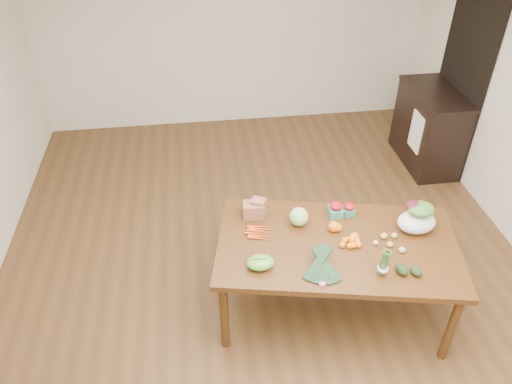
{
  "coord_description": "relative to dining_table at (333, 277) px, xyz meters",
  "views": [
    {
      "loc": [
        -0.55,
        -3.32,
        3.41
      ],
      "look_at": [
        -0.09,
        0.0,
        0.92
      ],
      "focal_mm": 35.0,
      "sensor_mm": 36.0,
      "label": 1
    }
  ],
  "objects": [
    {
      "name": "floor",
      "position": [
        -0.49,
        0.53,
        -0.38
      ],
      "size": [
        6.0,
        6.0,
        0.0
      ],
      "primitive_type": "plane",
      "color": "#55381D",
      "rests_on": "ground"
    },
    {
      "name": "room_walls",
      "position": [
        -0.49,
        0.53,
        0.97
      ],
      "size": [
        5.02,
        6.02,
        2.7
      ],
      "color": "silver",
      "rests_on": "floor"
    },
    {
      "name": "dining_table",
      "position": [
        0.0,
        0.0,
        0.0
      ],
      "size": [
        2.06,
        1.4,
        0.75
      ],
      "primitive_type": "cube",
      "rotation": [
        0.0,
        0.0,
        -0.2
      ],
      "color": "#4E2D12",
      "rests_on": "floor"
    },
    {
      "name": "doorway_dark",
      "position": [
        1.99,
        2.13,
        0.68
      ],
      "size": [
        0.02,
        1.0,
        2.1
      ],
      "primitive_type": "cube",
      "color": "black",
      "rests_on": "floor"
    },
    {
      "name": "cabinet",
      "position": [
        1.73,
        2.13,
        0.1
      ],
      "size": [
        0.52,
        1.02,
        0.94
      ],
      "primitive_type": "cube",
      "color": "black",
      "rests_on": "floor"
    },
    {
      "name": "dish_towel",
      "position": [
        1.47,
        1.93,
        0.18
      ],
      "size": [
        0.02,
        0.28,
        0.45
      ],
      "primitive_type": "cube",
      "color": "white",
      "rests_on": "cabinet"
    },
    {
      "name": "paper_bag",
      "position": [
        -0.61,
        0.42,
        0.46
      ],
      "size": [
        0.26,
        0.23,
        0.16
      ],
      "primitive_type": null,
      "rotation": [
        0.0,
        0.0,
        -0.2
      ],
      "color": "#956042",
      "rests_on": "dining_table"
    },
    {
      "name": "cabbage",
      "position": [
        -0.26,
        0.27,
        0.45
      ],
      "size": [
        0.16,
        0.16,
        0.16
      ],
      "primitive_type": "sphere",
      "color": "#A4C16F",
      "rests_on": "dining_table"
    },
    {
      "name": "strawberry_basket_a",
      "position": [
        0.07,
        0.35,
        0.43
      ],
      "size": [
        0.14,
        0.14,
        0.1
      ],
      "primitive_type": null,
      "rotation": [
        0.0,
        0.0,
        -0.2
      ],
      "color": "red",
      "rests_on": "dining_table"
    },
    {
      "name": "strawberry_basket_b",
      "position": [
        0.18,
        0.34,
        0.42
      ],
      "size": [
        0.11,
        0.11,
        0.09
      ],
      "primitive_type": null,
      "rotation": [
        0.0,
        0.0,
        -0.2
      ],
      "color": "red",
      "rests_on": "dining_table"
    },
    {
      "name": "orange_a",
      "position": [
        0.0,
        0.15,
        0.42
      ],
      "size": [
        0.09,
        0.09,
        0.09
      ],
      "primitive_type": "sphere",
      "color": "#FF9B0F",
      "rests_on": "dining_table"
    },
    {
      "name": "orange_b",
      "position": [
        0.04,
        0.15,
        0.41
      ],
      "size": [
        0.07,
        0.07,
        0.07
      ],
      "primitive_type": "sphere",
      "color": "#FDAA0F",
      "rests_on": "dining_table"
    },
    {
      "name": "orange_c",
      "position": [
        0.13,
        0.01,
        0.41
      ],
      "size": [
        0.08,
        0.08,
        0.08
      ],
      "primitive_type": "sphere",
      "color": "#FF5B0F",
      "rests_on": "dining_table"
    },
    {
      "name": "mandarin_cluster",
      "position": [
        0.1,
        -0.03,
        0.42
      ],
      "size": [
        0.21,
        0.21,
        0.08
      ],
      "primitive_type": null,
      "rotation": [
        0.0,
        0.0,
        -0.2
      ],
      "color": "orange",
      "rests_on": "dining_table"
    },
    {
      "name": "carrots",
      "position": [
        -0.6,
        0.2,
        0.39
      ],
      "size": [
        0.25,
        0.23,
        0.03
      ],
      "primitive_type": null,
      "rotation": [
        0.0,
        0.0,
        -0.2
      ],
      "color": "#D84912",
      "rests_on": "dining_table"
    },
    {
      "name": "snap_pea_bag",
      "position": [
        -0.64,
        -0.17,
        0.42
      ],
      "size": [
        0.21,
        0.15,
        0.09
      ],
      "primitive_type": "ellipsoid",
      "color": "#6FB43D",
      "rests_on": "dining_table"
    },
    {
      "name": "kale_bunch",
      "position": [
        -0.21,
        -0.31,
        0.45
      ],
      "size": [
        0.39,
        0.46,
        0.16
      ],
      "primitive_type": null,
      "rotation": [
        0.0,
        0.0,
        -0.2
      ],
      "color": "black",
      "rests_on": "dining_table"
    },
    {
      "name": "asparagus_bundle",
      "position": [
        0.23,
        -0.37,
        0.5
      ],
      "size": [
        0.1,
        0.13,
        0.26
      ],
      "primitive_type": null,
      "rotation": [
        0.15,
        0.0,
        -0.2
      ],
      "color": "#4B7334",
      "rests_on": "dining_table"
    },
    {
      "name": "potato_a",
      "position": [
        0.29,
        -0.05,
        0.4
      ],
      "size": [
        0.05,
        0.04,
        0.04
      ],
      "primitive_type": "ellipsoid",
      "color": "#D9B17D",
      "rests_on": "dining_table"
    },
    {
      "name": "potato_b",
      "position": [
        0.39,
        -0.09,
        0.4
      ],
      "size": [
        0.05,
        0.05,
        0.04
      ],
      "primitive_type": "ellipsoid",
      "color": "tan",
      "rests_on": "dining_table"
    },
    {
      "name": "potato_c",
      "position": [
        0.46,
        0.01,
        0.4
      ],
      "size": [
        0.05,
        0.05,
        0.04
      ],
      "primitive_type": "ellipsoid",
      "color": "tan",
      "rests_on": "dining_table"
    },
    {
      "name": "potato_d",
      "position": [
        0.38,
        0.01,
        0.4
      ],
      "size": [
        0.06,
        0.05,
        0.05
      ],
      "primitive_type": "ellipsoid",
      "color": "#DBC87E",
      "rests_on": "dining_table"
    },
    {
      "name": "potato_e",
      "position": [
        0.46,
        -0.16,
        0.4
      ],
      "size": [
        0.06,
        0.05,
        0.05
      ],
      "primitive_type": "ellipsoid",
      "color": "tan",
      "rests_on": "dining_table"
    },
    {
      "name": "avocado_a",
      "position": [
        0.37,
        -0.37,
        0.41
      ],
      "size": [
        0.11,
        0.13,
        0.08
      ],
      "primitive_type": "ellipsoid",
      "rotation": [
        0.0,
        0.0,
        0.3
      ],
      "color": "black",
      "rests_on": "dining_table"
    },
    {
      "name": "avocado_b",
      "position": [
        0.47,
        -0.4,
        0.41
      ],
      "size": [
        0.09,
        0.12,
        0.07
      ],
      "primitive_type": "ellipsoid",
      "rotation": [
        0.0,
        0.0,
        0.3
      ],
      "color": "black",
      "rests_on": "dining_table"
    },
    {
      "name": "salad_bag",
      "position": [
        0.66,
        0.07,
        0.5
      ],
      "size": [
        0.35,
        0.29,
        0.24
      ],
      "primitive_type": null,
      "rotation": [
        0.0,
        0.0,
        -0.2
      ],
      "color": "white",
      "rests_on": "dining_table"
    }
  ]
}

